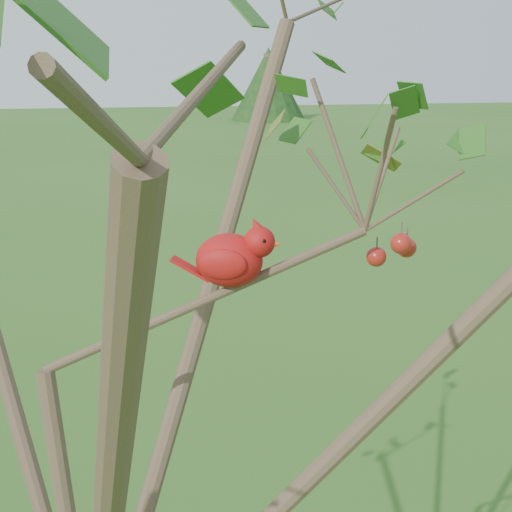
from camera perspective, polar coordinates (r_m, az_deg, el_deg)
The scene contains 3 objects.
crabapple_tree at distance 1.22m, azimuth -14.00°, elevation -3.61°, with size 2.35×2.05×2.95m.
cardinal at distance 1.31m, azimuth -1.86°, elevation -0.12°, with size 0.20×0.13×0.15m.
distant_trees at distance 25.38m, azimuth -11.13°, elevation 12.50°, with size 42.21×15.63×3.06m.
Camera 1 is at (0.08, -1.18, 2.51)m, focal length 50.00 mm.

